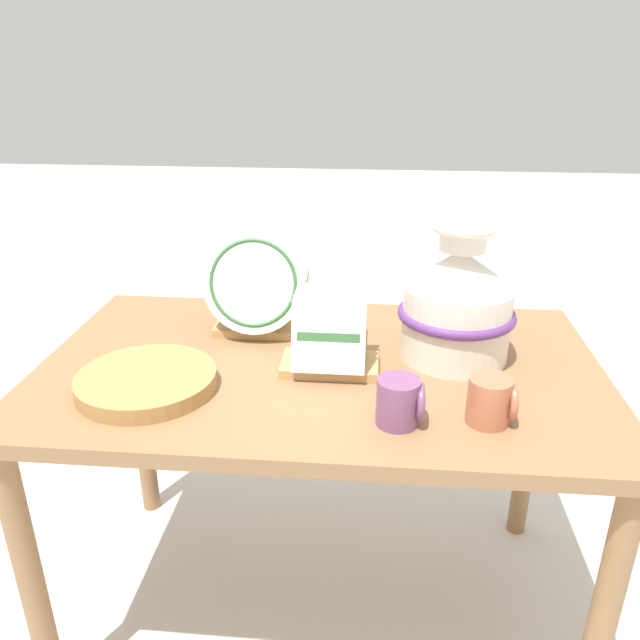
{
  "coord_description": "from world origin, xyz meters",
  "views": [
    {
      "loc": [
        0.12,
        -1.3,
        1.42
      ],
      "look_at": [
        0.0,
        0.0,
        0.86
      ],
      "focal_mm": 35.0,
      "sensor_mm": 36.0,
      "label": 1
    }
  ],
  "objects_px": {
    "ceramic_vase": "(457,301)",
    "dish_rack_round_plates": "(257,288)",
    "wicker_charger_stack": "(147,381)",
    "mug_terracotta_glaze": "(491,401)",
    "dish_rack_square_plates": "(330,342)",
    "mug_plum_glaze": "(400,402)"
  },
  "relations": [
    {
      "from": "dish_rack_round_plates",
      "to": "mug_plum_glaze",
      "type": "bearing_deg",
      "value": -48.77
    },
    {
      "from": "dish_rack_round_plates",
      "to": "dish_rack_square_plates",
      "type": "distance_m",
      "value": 0.28
    },
    {
      "from": "wicker_charger_stack",
      "to": "mug_terracotta_glaze",
      "type": "bearing_deg",
      "value": -5.27
    },
    {
      "from": "dish_rack_square_plates",
      "to": "mug_terracotta_glaze",
      "type": "xyz_separation_m",
      "value": [
        0.33,
        -0.19,
        -0.02
      ]
    },
    {
      "from": "mug_terracotta_glaze",
      "to": "mug_plum_glaze",
      "type": "height_order",
      "value": "same"
    },
    {
      "from": "wicker_charger_stack",
      "to": "dish_rack_square_plates",
      "type": "bearing_deg",
      "value": 18.14
    },
    {
      "from": "dish_rack_square_plates",
      "to": "mug_terracotta_glaze",
      "type": "bearing_deg",
      "value": -30.34
    },
    {
      "from": "mug_plum_glaze",
      "to": "ceramic_vase",
      "type": "bearing_deg",
      "value": 66.48
    },
    {
      "from": "dish_rack_square_plates",
      "to": "mug_plum_glaze",
      "type": "distance_m",
      "value": 0.26
    },
    {
      "from": "dish_rack_square_plates",
      "to": "wicker_charger_stack",
      "type": "bearing_deg",
      "value": -161.86
    },
    {
      "from": "dish_rack_square_plates",
      "to": "ceramic_vase",
      "type": "bearing_deg",
      "value": 18.32
    },
    {
      "from": "dish_rack_round_plates",
      "to": "mug_terracotta_glaze",
      "type": "height_order",
      "value": "dish_rack_round_plates"
    },
    {
      "from": "dish_rack_square_plates",
      "to": "wicker_charger_stack",
      "type": "relative_size",
      "value": 0.74
    },
    {
      "from": "mug_terracotta_glaze",
      "to": "mug_plum_glaze",
      "type": "distance_m",
      "value": 0.18
    },
    {
      "from": "ceramic_vase",
      "to": "wicker_charger_stack",
      "type": "bearing_deg",
      "value": -161.78
    },
    {
      "from": "ceramic_vase",
      "to": "dish_rack_round_plates",
      "type": "height_order",
      "value": "ceramic_vase"
    },
    {
      "from": "ceramic_vase",
      "to": "dish_rack_round_plates",
      "type": "distance_m",
      "value": 0.5
    },
    {
      "from": "dish_rack_square_plates",
      "to": "wicker_charger_stack",
      "type": "distance_m",
      "value": 0.41
    },
    {
      "from": "dish_rack_square_plates",
      "to": "mug_plum_glaze",
      "type": "xyz_separation_m",
      "value": [
        0.15,
        -0.21,
        -0.02
      ]
    },
    {
      "from": "wicker_charger_stack",
      "to": "mug_terracotta_glaze",
      "type": "xyz_separation_m",
      "value": [
        0.72,
        -0.07,
        0.03
      ]
    },
    {
      "from": "wicker_charger_stack",
      "to": "mug_plum_glaze",
      "type": "xyz_separation_m",
      "value": [
        0.54,
        -0.09,
        0.03
      ]
    },
    {
      "from": "wicker_charger_stack",
      "to": "mug_terracotta_glaze",
      "type": "height_order",
      "value": "mug_terracotta_glaze"
    }
  ]
}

